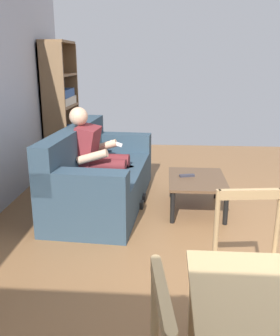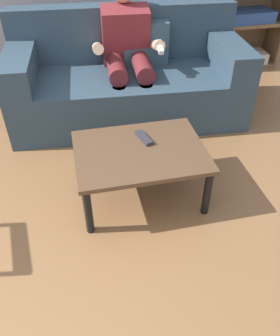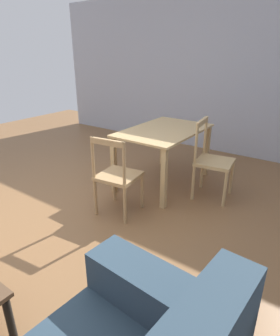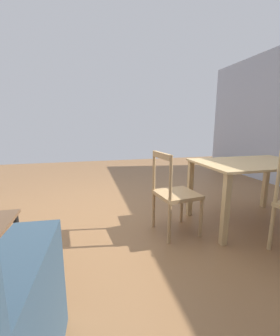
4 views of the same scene
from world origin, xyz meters
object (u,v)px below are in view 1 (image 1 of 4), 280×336
Objects in this scene: couch at (99,176)px; bookshelf at (60,113)px; person_lounging at (98,155)px; tv_remote at (187,176)px; coffee_table at (197,182)px; dining_chair_facing_couch at (253,272)px.

couch is 1.83m from bookshelf.
couch is 0.26m from person_lounging.
coffee_table is at bearing -129.62° from tv_remote.
coffee_table is 0.44× the size of bookshelf.
tv_remote is 2.52m from bookshelf.
person_lounging is (0.01, 0.01, 0.26)m from couch.
tv_remote is (-0.09, -1.03, -0.20)m from person_lounging.
couch is at bearing -134.68° from person_lounging.
tv_remote is at bearing -130.35° from bookshelf.
coffee_table is at bearing -129.62° from bookshelf.
couch is at bearing 70.43° from tv_remote.
couch is 1.03m from tv_remote.
dining_chair_facing_couch is (-2.12, -1.31, -0.14)m from person_lounging.
dining_chair_facing_couch is (-2.11, -1.31, 0.11)m from couch.
dining_chair_facing_couch is at bearing -148.26° from couch.
dining_chair_facing_couch is (-1.98, -0.17, 0.12)m from coffee_table.
tv_remote is at bearing -94.59° from couch.
dining_chair_facing_couch reaches higher than coffee_table.
bookshelf is at bearing 29.64° from couch.
bookshelf is at bearing 29.58° from person_lounging.
person_lounging is 1.05m from tv_remote.
person_lounging reaches higher than tv_remote.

